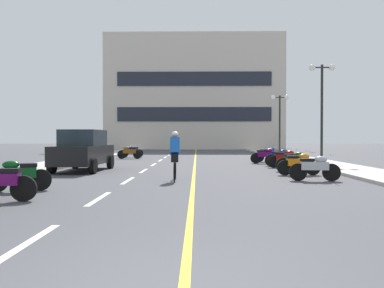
{
  "coord_description": "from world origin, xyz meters",
  "views": [
    {
      "loc": [
        0.38,
        -3.51,
        1.48
      ],
      "look_at": [
        0.05,
        21.91,
        1.06
      ],
      "focal_mm": 37.03,
      "sensor_mm": 36.0,
      "label": 1
    }
  ],
  "objects_px": {
    "parked_car_near": "(83,150)",
    "street_lamp_far": "(280,111)",
    "motorcycle_10": "(129,152)",
    "street_lamp_mid": "(322,91)",
    "cyclist_rider": "(175,155)",
    "motorcycle_5": "(295,161)",
    "motorcycle_8": "(266,155)",
    "motorcycle_11": "(132,151)",
    "motorcycle_3": "(315,167)",
    "motorcycle_6": "(286,158)",
    "motorcycle_2": "(18,174)",
    "motorcycle_9": "(268,154)",
    "motorcycle_4": "(299,163)",
    "motorcycle_7": "(280,157)"
  },
  "relations": [
    {
      "from": "motorcycle_11",
      "to": "street_lamp_far",
      "type": "bearing_deg",
      "value": 15.98
    },
    {
      "from": "motorcycle_8",
      "to": "cyclist_rider",
      "type": "bearing_deg",
      "value": -117.35
    },
    {
      "from": "street_lamp_mid",
      "to": "motorcycle_9",
      "type": "bearing_deg",
      "value": 143.53
    },
    {
      "from": "parked_car_near",
      "to": "motorcycle_11",
      "type": "distance_m",
      "value": 11.81
    },
    {
      "from": "street_lamp_mid",
      "to": "motorcycle_11",
      "type": "height_order",
      "value": "street_lamp_mid"
    },
    {
      "from": "motorcycle_3",
      "to": "motorcycle_4",
      "type": "bearing_deg",
      "value": 90.18
    },
    {
      "from": "motorcycle_5",
      "to": "motorcycle_11",
      "type": "bearing_deg",
      "value": 127.1
    },
    {
      "from": "street_lamp_far",
      "to": "motorcycle_8",
      "type": "xyz_separation_m",
      "value": [
        -2.88,
        -10.03,
        -3.21
      ]
    },
    {
      "from": "motorcycle_3",
      "to": "motorcycle_11",
      "type": "distance_m",
      "value": 18.09
    },
    {
      "from": "motorcycle_8",
      "to": "motorcycle_9",
      "type": "xyz_separation_m",
      "value": [
        0.41,
        1.48,
        0.0
      ]
    },
    {
      "from": "motorcycle_3",
      "to": "motorcycle_10",
      "type": "height_order",
      "value": "same"
    },
    {
      "from": "street_lamp_mid",
      "to": "motorcycle_6",
      "type": "xyz_separation_m",
      "value": [
        -2.63,
        -2.81,
        -3.59
      ]
    },
    {
      "from": "motorcycle_2",
      "to": "motorcycle_6",
      "type": "distance_m",
      "value": 12.54
    },
    {
      "from": "motorcycle_5",
      "to": "motorcycle_10",
      "type": "xyz_separation_m",
      "value": [
        -8.98,
        10.29,
        0.0
      ]
    },
    {
      "from": "parked_car_near",
      "to": "motorcycle_6",
      "type": "relative_size",
      "value": 2.5
    },
    {
      "from": "motorcycle_3",
      "to": "motorcycle_8",
      "type": "relative_size",
      "value": 1.0
    },
    {
      "from": "motorcycle_2",
      "to": "motorcycle_11",
      "type": "xyz_separation_m",
      "value": [
        0.03,
        18.49,
        0.0
      ]
    },
    {
      "from": "motorcycle_6",
      "to": "motorcycle_3",
      "type": "bearing_deg",
      "value": -92.97
    },
    {
      "from": "motorcycle_4",
      "to": "motorcycle_7",
      "type": "xyz_separation_m",
      "value": [
        0.33,
        5.17,
        0.0
      ]
    },
    {
      "from": "motorcycle_7",
      "to": "motorcycle_10",
      "type": "bearing_deg",
      "value": 143.11
    },
    {
      "from": "motorcycle_3",
      "to": "motorcycle_7",
      "type": "relative_size",
      "value": 1.04
    },
    {
      "from": "motorcycle_2",
      "to": "motorcycle_10",
      "type": "height_order",
      "value": "same"
    },
    {
      "from": "motorcycle_3",
      "to": "motorcycle_8",
      "type": "height_order",
      "value": "same"
    },
    {
      "from": "motorcycle_4",
      "to": "motorcycle_11",
      "type": "bearing_deg",
      "value": 122.84
    },
    {
      "from": "motorcycle_3",
      "to": "street_lamp_mid",
      "type": "bearing_deg",
      "value": 71.25
    },
    {
      "from": "street_lamp_mid",
      "to": "cyclist_rider",
      "type": "xyz_separation_m",
      "value": [
        -7.69,
        -8.56,
        -3.17
      ]
    },
    {
      "from": "motorcycle_9",
      "to": "motorcycle_6",
      "type": "bearing_deg",
      "value": -90.15
    },
    {
      "from": "motorcycle_10",
      "to": "parked_car_near",
      "type": "bearing_deg",
      "value": -91.8
    },
    {
      "from": "parked_car_near",
      "to": "motorcycle_10",
      "type": "xyz_separation_m",
      "value": [
        0.32,
        10.04,
        -0.44
      ]
    },
    {
      "from": "motorcycle_2",
      "to": "motorcycle_5",
      "type": "distance_m",
      "value": 11.19
    },
    {
      "from": "street_lamp_mid",
      "to": "motorcycle_4",
      "type": "bearing_deg",
      "value": -114.08
    },
    {
      "from": "street_lamp_mid",
      "to": "motorcycle_4",
      "type": "distance_m",
      "value": 8.04
    },
    {
      "from": "motorcycle_5",
      "to": "motorcycle_10",
      "type": "relative_size",
      "value": 1.0
    },
    {
      "from": "motorcycle_6",
      "to": "motorcycle_8",
      "type": "relative_size",
      "value": 1.0
    },
    {
      "from": "motorcycle_5",
      "to": "motorcycle_9",
      "type": "distance_m",
      "value": 6.84
    },
    {
      "from": "street_lamp_mid",
      "to": "motorcycle_7",
      "type": "xyz_separation_m",
      "value": [
        -2.61,
        -1.4,
        -3.59
      ]
    },
    {
      "from": "street_lamp_far",
      "to": "motorcycle_11",
      "type": "relative_size",
      "value": 2.9
    },
    {
      "from": "motorcycle_3",
      "to": "motorcycle_6",
      "type": "height_order",
      "value": "same"
    },
    {
      "from": "parked_car_near",
      "to": "motorcycle_10",
      "type": "height_order",
      "value": "parked_car_near"
    },
    {
      "from": "motorcycle_6",
      "to": "motorcycle_8",
      "type": "bearing_deg",
      "value": 97.03
    },
    {
      "from": "motorcycle_4",
      "to": "motorcycle_9",
      "type": "distance_m",
      "value": 8.51
    },
    {
      "from": "motorcycle_5",
      "to": "motorcycle_6",
      "type": "distance_m",
      "value": 2.09
    },
    {
      "from": "motorcycle_3",
      "to": "motorcycle_10",
      "type": "distance_m",
      "value": 16.51
    },
    {
      "from": "motorcycle_5",
      "to": "motorcycle_8",
      "type": "relative_size",
      "value": 1.0
    },
    {
      "from": "motorcycle_11",
      "to": "cyclist_rider",
      "type": "distance_m",
      "value": 16.24
    },
    {
      "from": "street_lamp_mid",
      "to": "cyclist_rider",
      "type": "distance_m",
      "value": 11.94
    },
    {
      "from": "motorcycle_8",
      "to": "motorcycle_9",
      "type": "bearing_deg",
      "value": 74.42
    },
    {
      "from": "parked_car_near",
      "to": "street_lamp_far",
      "type": "bearing_deg",
      "value": 52.01
    },
    {
      "from": "street_lamp_far",
      "to": "motorcycle_3",
      "type": "xyz_separation_m",
      "value": [
        -2.78,
        -19.11,
        -3.21
      ]
    },
    {
      "from": "parked_car_near",
      "to": "motorcycle_3",
      "type": "relative_size",
      "value": 2.5
    }
  ]
}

